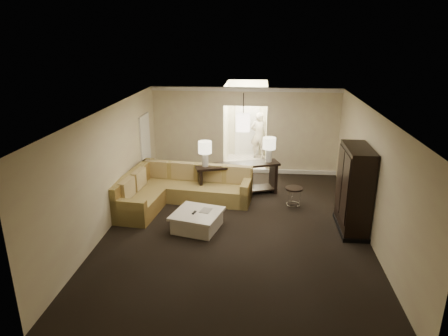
# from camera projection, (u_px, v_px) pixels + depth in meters

# --- Properties ---
(ground) EXTENTS (8.00, 8.00, 0.00)m
(ground) POSITION_uv_depth(u_px,v_px,m) (236.00, 226.00, 9.60)
(ground) COLOR black
(ground) RESTS_ON ground
(wall_back) EXTENTS (6.00, 0.04, 2.80)m
(wall_back) POSITION_uv_depth(u_px,v_px,m) (245.00, 131.00, 12.92)
(wall_back) COLOR beige
(wall_back) RESTS_ON ground
(wall_front) EXTENTS (6.00, 0.04, 2.80)m
(wall_front) POSITION_uv_depth(u_px,v_px,m) (218.00, 269.00, 5.38)
(wall_front) COLOR beige
(wall_front) RESTS_ON ground
(wall_left) EXTENTS (0.04, 8.00, 2.80)m
(wall_left) POSITION_uv_depth(u_px,v_px,m) (110.00, 167.00, 9.42)
(wall_left) COLOR beige
(wall_left) RESTS_ON ground
(wall_right) EXTENTS (0.04, 8.00, 2.80)m
(wall_right) POSITION_uv_depth(u_px,v_px,m) (371.00, 175.00, 8.88)
(wall_right) COLOR beige
(wall_right) RESTS_ON ground
(ceiling) EXTENTS (6.00, 8.00, 0.02)m
(ceiling) POSITION_uv_depth(u_px,v_px,m) (238.00, 111.00, 8.70)
(ceiling) COLOR silver
(ceiling) RESTS_ON wall_back
(crown_molding) EXTENTS (6.00, 0.10, 0.12)m
(crown_molding) POSITION_uv_depth(u_px,v_px,m) (246.00, 89.00, 12.44)
(crown_molding) COLOR white
(crown_molding) RESTS_ON wall_back
(baseboard) EXTENTS (6.00, 0.10, 0.12)m
(baseboard) POSITION_uv_depth(u_px,v_px,m) (244.00, 170.00, 13.31)
(baseboard) COLOR white
(baseboard) RESTS_ON ground
(side_door) EXTENTS (0.05, 0.90, 2.10)m
(side_door) POSITION_uv_depth(u_px,v_px,m) (146.00, 149.00, 12.17)
(side_door) COLOR white
(side_door) RESTS_ON ground
(foyer) EXTENTS (1.44, 2.02, 2.80)m
(foyer) POSITION_uv_depth(u_px,v_px,m) (247.00, 125.00, 14.22)
(foyer) COLOR white
(foyer) RESTS_ON ground
(sectional_sofa) EXTENTS (3.42, 2.63, 0.95)m
(sectional_sofa) POSITION_uv_depth(u_px,v_px,m) (176.00, 190.00, 10.79)
(sectional_sofa) COLOR brown
(sectional_sofa) RESTS_ON ground
(coffee_table) EXTENTS (1.29, 1.29, 0.45)m
(coffee_table) POSITION_uv_depth(u_px,v_px,m) (197.00, 220.00, 9.41)
(coffee_table) COLOR silver
(coffee_table) RESTS_ON ground
(console_table) EXTENTS (2.43, 1.26, 0.92)m
(console_table) POSITION_uv_depth(u_px,v_px,m) (237.00, 176.00, 11.32)
(console_table) COLOR black
(console_table) RESTS_ON ground
(armoire) EXTENTS (0.60, 1.40, 2.01)m
(armoire) POSITION_uv_depth(u_px,v_px,m) (354.00, 191.00, 9.17)
(armoire) COLOR black
(armoire) RESTS_ON ground
(drink_table) EXTENTS (0.46, 0.46, 0.57)m
(drink_table) POSITION_uv_depth(u_px,v_px,m) (294.00, 193.00, 10.47)
(drink_table) COLOR black
(drink_table) RESTS_ON ground
(table_lamp_left) EXTENTS (0.37, 0.37, 0.70)m
(table_lamp_left) POSITION_uv_depth(u_px,v_px,m) (205.00, 150.00, 10.85)
(table_lamp_left) COLOR silver
(table_lamp_left) RESTS_ON console_table
(table_lamp_right) EXTENTS (0.37, 0.37, 0.70)m
(table_lamp_right) POSITION_uv_depth(u_px,v_px,m) (269.00, 146.00, 11.24)
(table_lamp_right) COLOR silver
(table_lamp_right) RESTS_ON console_table
(pendant_light) EXTENTS (0.38, 0.38, 1.09)m
(pendant_light) POSITION_uv_depth(u_px,v_px,m) (243.00, 122.00, 11.52)
(pendant_light) COLOR black
(pendant_light) RESTS_ON ceiling
(person) EXTENTS (0.76, 0.59, 1.89)m
(person) POSITION_uv_depth(u_px,v_px,m) (259.00, 133.00, 14.53)
(person) COLOR beige
(person) RESTS_ON ground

